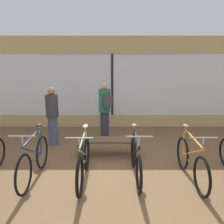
% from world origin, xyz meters
% --- Properties ---
extents(ground_plane, '(24.00, 24.00, 0.00)m').
position_xyz_m(ground_plane, '(0.00, 0.00, 0.00)').
color(ground_plane, brown).
extents(shop_back_wall, '(12.00, 0.08, 3.20)m').
position_xyz_m(shop_back_wall, '(0.00, 3.59, 1.64)').
color(shop_back_wall, tan).
rests_on(shop_back_wall, ground_plane).
extents(bicycle_left, '(0.46, 1.72, 1.04)m').
position_xyz_m(bicycle_left, '(-1.52, -0.24, 0.40)').
color(bicycle_left, black).
rests_on(bicycle_left, ground_plane).
extents(bicycle_center_left, '(0.46, 1.70, 1.03)m').
position_xyz_m(bicycle_center_left, '(-0.55, -0.30, 0.38)').
color(bicycle_center_left, black).
rests_on(bicycle_center_left, ground_plane).
extents(bicycle_center_right, '(0.46, 1.68, 1.02)m').
position_xyz_m(bicycle_center_right, '(0.46, -0.19, 0.37)').
color(bicycle_center_right, black).
rests_on(bicycle_center_right, ground_plane).
extents(bicycle_right, '(0.46, 1.72, 1.03)m').
position_xyz_m(bicycle_right, '(1.51, -0.28, 0.39)').
color(bicycle_right, black).
rests_on(bicycle_right, ground_plane).
extents(display_bench, '(1.40, 0.44, 0.43)m').
position_xyz_m(display_bench, '(-0.13, 0.90, 0.35)').
color(display_bench, brown).
rests_on(display_bench, ground_plane).
extents(customer_near_rack, '(0.45, 0.55, 1.74)m').
position_xyz_m(customer_near_rack, '(-0.22, 2.15, 0.94)').
color(customer_near_rack, '#2D2D38').
rests_on(customer_near_rack, ground_plane).
extents(customer_by_window, '(0.45, 0.45, 1.62)m').
position_xyz_m(customer_by_window, '(-1.66, 1.70, 0.85)').
color(customer_by_window, '#424C6B').
rests_on(customer_by_window, ground_plane).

